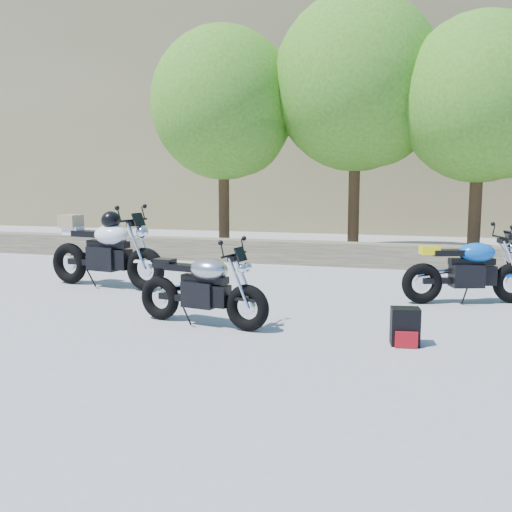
# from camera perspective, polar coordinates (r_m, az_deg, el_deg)

# --- Properties ---
(ground) EXTENTS (90.00, 90.00, 0.00)m
(ground) POSITION_cam_1_polar(r_m,az_deg,el_deg) (7.46, -3.67, -6.62)
(ground) COLOR #949499
(ground) RESTS_ON ground
(stone_wall) EXTENTS (22.00, 0.55, 0.50)m
(stone_wall) POSITION_cam_1_polar(r_m,az_deg,el_deg) (12.64, 4.92, 0.32)
(stone_wall) COLOR brown
(stone_wall) RESTS_ON ground
(hillside) EXTENTS (80.00, 30.00, 15.00)m
(hillside) POSITION_cam_1_polar(r_m,az_deg,el_deg) (35.26, 17.79, 16.39)
(hillside) COLOR olive
(hillside) RESTS_ON ground
(tree_decid_left) EXTENTS (3.67, 3.67, 5.62)m
(tree_decid_left) POSITION_cam_1_polar(r_m,az_deg,el_deg) (14.88, -2.98, 14.47)
(tree_decid_left) COLOR #382314
(tree_decid_left) RESTS_ON ground
(tree_decid_mid) EXTENTS (4.08, 4.08, 6.24)m
(tree_decid_mid) POSITION_cam_1_polar(r_m,az_deg,el_deg) (14.59, 10.40, 16.11)
(tree_decid_mid) COLOR #382314
(tree_decid_mid) RESTS_ON ground
(tree_decid_right) EXTENTS (3.54, 3.54, 5.41)m
(tree_decid_right) POSITION_cam_1_polar(r_m,az_deg,el_deg) (13.89, 21.98, 13.90)
(tree_decid_right) COLOR #382314
(tree_decid_right) RESTS_ON ground
(silver_bike) EXTENTS (1.88, 0.62, 0.95)m
(silver_bike) POSITION_cam_1_polar(r_m,az_deg,el_deg) (7.24, -5.36, -3.35)
(silver_bike) COLOR black
(silver_bike) RESTS_ON ground
(white_bike) EXTENTS (2.38, 0.75, 1.32)m
(white_bike) POSITION_cam_1_polar(r_m,az_deg,el_deg) (10.12, -14.86, 0.58)
(white_bike) COLOR black
(white_bike) RESTS_ON ground
(blue_bike) EXTENTS (1.94, 0.85, 1.00)m
(blue_bike) POSITION_cam_1_polar(r_m,az_deg,el_deg) (9.08, 20.53, -1.42)
(blue_bike) COLOR black
(blue_bike) RESTS_ON ground
(backpack) EXTENTS (0.34, 0.31, 0.42)m
(backpack) POSITION_cam_1_polar(r_m,az_deg,el_deg) (6.60, 14.69, -6.90)
(backpack) COLOR black
(backpack) RESTS_ON ground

